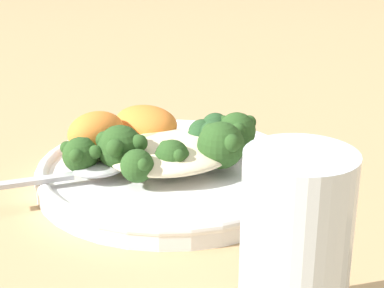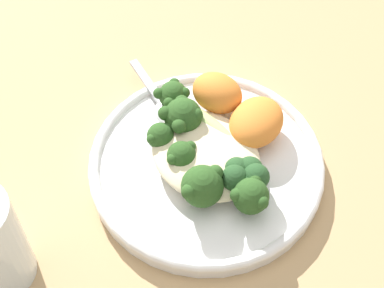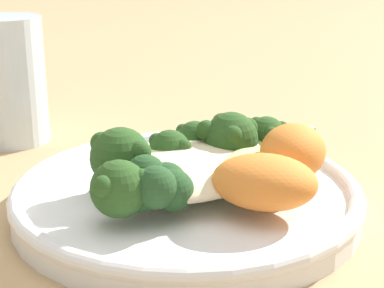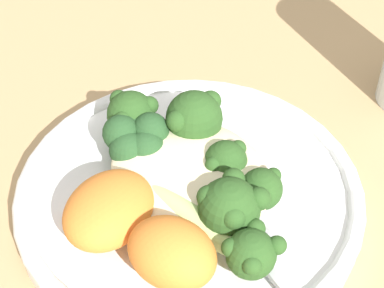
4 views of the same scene
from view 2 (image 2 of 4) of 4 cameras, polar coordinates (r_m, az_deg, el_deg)
The scene contains 13 objects.
ground_plane at distance 0.69m, azimuth 1.09°, elevation -1.43°, with size 4.00×4.00×0.00m, color tan.
plate at distance 0.67m, azimuth 1.28°, elevation -1.92°, with size 0.25×0.25×0.02m.
quinoa_mound at distance 0.65m, azimuth 1.24°, elevation -0.97°, with size 0.12×0.10×0.02m, color beige.
broccoli_stalk_0 at distance 0.68m, azimuth 0.03°, elevation 2.94°, with size 0.12×0.04×0.03m.
broccoli_stalk_1 at distance 0.67m, azimuth -0.52°, elevation 2.07°, with size 0.10×0.06×0.04m.
broccoli_stalk_2 at distance 0.66m, azimuth -1.49°, elevation 0.54°, with size 0.07×0.08×0.03m.
broccoli_stalk_3 at distance 0.65m, azimuth 0.44°, elevation -0.92°, with size 0.04×0.09×0.03m.
broccoli_stalk_4 at distance 0.62m, azimuth 1.22°, elevation -3.31°, with size 0.06×0.10×0.04m.
broccoli_stalk_5 at distance 0.62m, azimuth 4.98°, elevation -4.00°, with size 0.11×0.07×0.04m.
sweet_potato_chunk_0 at distance 0.67m, azimuth 5.74°, elevation 1.96°, with size 0.07×0.05×0.03m, color orange.
sweet_potato_chunk_1 at distance 0.69m, azimuth 2.26°, elevation 4.57°, with size 0.06×0.05×0.04m, color orange.
kale_tuft at distance 0.63m, azimuth 4.70°, elevation -2.90°, with size 0.05×0.05×0.03m.
spoon at distance 0.70m, azimuth -2.28°, elevation 3.18°, with size 0.12×0.04×0.01m.
Camera 2 is at (-0.28, 0.26, 0.57)m, focal length 60.00 mm.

